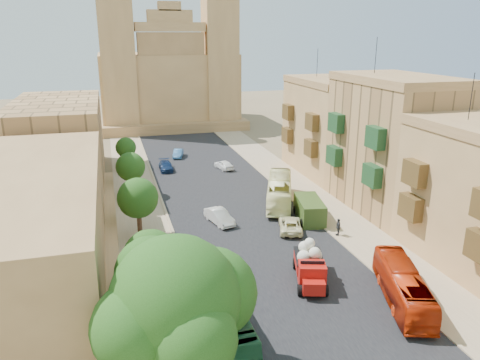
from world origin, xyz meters
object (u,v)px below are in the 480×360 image
bus_cream_east (279,191)px  car_blue_b (178,153)px  street_tree_d (126,148)px  car_white_b (224,165)px  street_tree_a (151,257)px  bus_red_east (403,286)px  bus_green_north (217,313)px  car_dkblue (166,166)px  street_tree_c (131,167)px  car_cream (290,225)px  car_white_a (219,216)px  car_blue_a (229,290)px  church (168,77)px  ficus_tree (177,304)px  pedestrian_c (338,227)px  street_tree_b (138,198)px  pedestrian_a (392,270)px  red_truck (310,265)px  olive_pickup (309,210)px

bus_cream_east → car_blue_b: (-7.58, 23.06, -0.85)m
street_tree_d → car_white_b: size_ratio=1.17×
street_tree_a → bus_red_east: size_ratio=0.63×
bus_green_north → car_dkblue: (1.50, 37.21, -0.82)m
bus_green_north → street_tree_c: bearing=96.4°
car_white_b → bus_red_east: bearing=82.0°
bus_green_north → car_cream: 16.95m
car_white_a → car_white_b: 19.15m
street_tree_d → car_blue_a: bearing=-81.8°
street_tree_c → church: bearing=76.8°
car_blue_b → car_white_a: bearing=-74.7°
car_cream → car_white_a: bearing=-13.5°
car_white_a → car_blue_b: car_white_a is taller
ficus_tree → pedestrian_c: bearing=42.4°
church → street_tree_d: church is taller
bus_red_east → car_white_b: bearing=-65.1°
street_tree_a → car_cream: street_tree_a is taller
street_tree_b → pedestrian_a: size_ratio=3.66×
street_tree_c → car_white_a: 13.49m
red_truck → car_white_a: (-3.87, 12.81, -0.69)m
church → car_blue_b: 28.28m
street_tree_d → bus_green_north: size_ratio=0.42×
ficus_tree → olive_pickup: ficus_tree is taller
car_blue_a → pedestrian_c: 14.44m
car_blue_b → pedestrian_c: size_ratio=2.19×
bus_red_east → car_blue_a: (-11.28, 3.78, -0.68)m
red_truck → car_white_b: 31.32m
street_tree_b → olive_pickup: 16.73m
street_tree_b → pedestrian_a: (17.59, -12.96, -2.99)m
car_blue_b → car_cream: bearing=-63.6°
car_cream → car_blue_b: car_cream is taller
bus_green_north → car_white_b: 36.83m
church → pedestrian_a: (7.59, -67.57, -8.75)m
church → car_white_a: size_ratio=8.75×
bus_red_east → street_tree_d: bearing=-48.7°
car_white_b → pedestrian_c: 24.74m
pedestrian_c → car_blue_a: bearing=-47.0°
bus_green_north → ficus_tree: bearing=-126.4°
street_tree_d → car_white_a: street_tree_d is taller
street_tree_c → car_blue_b: (7.66, 15.88, -2.79)m
ficus_tree → car_white_b: ficus_tree is taller
ficus_tree → car_white_b: 41.79m
street_tree_b → car_blue_b: bearing=74.6°
car_white_a → car_blue_b: (-0.05, 26.61, -0.09)m
church → car_white_b: church is taller
red_truck → bus_green_north: bearing=-151.6°
street_tree_b → car_white_a: street_tree_b is taller
ficus_tree → red_truck: 14.35m
bus_green_north → olive_pickup: bearing=49.4°
red_truck → pedestrian_a: size_ratio=3.70×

